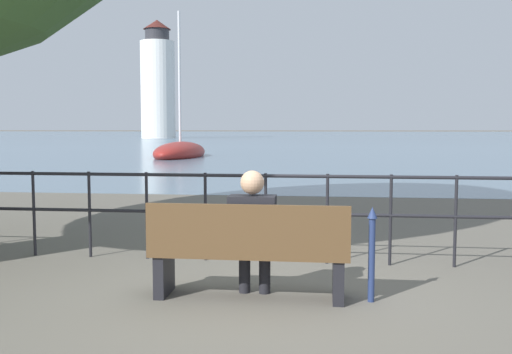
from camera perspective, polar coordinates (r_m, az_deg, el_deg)
The scene contains 8 objects.
ground_plane at distance 5.43m, azimuth -0.65°, elevation -11.93°, with size 1000.00×1000.00×0.00m, color #605B51.
harbor_water at distance 163.19m, azimuth 6.66°, elevation 4.28°, with size 600.00×300.00×0.01m.
park_bench at distance 5.26m, azimuth -0.74°, elevation -7.60°, with size 1.83×0.45×0.90m.
seated_person_left at distance 5.29m, azimuth -0.32°, elevation -5.05°, with size 0.43×0.35×1.19m.
promenade_railing at distance 6.69m, azimuth 0.96°, elevation -2.67°, with size 11.56×0.04×1.05m.
closed_umbrella at distance 5.29m, azimuth 11.50°, elevation -7.07°, with size 0.09×0.09×0.87m.
sailboat_2 at distance 31.74m, azimuth -7.58°, elevation 2.48°, with size 2.43×6.73×8.28m.
harbor_lighthouse at distance 95.12m, azimuth -9.79°, elevation 9.19°, with size 5.53×5.53×19.04m.
Camera 1 is at (0.68, -5.16, 1.57)m, focal length 40.00 mm.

